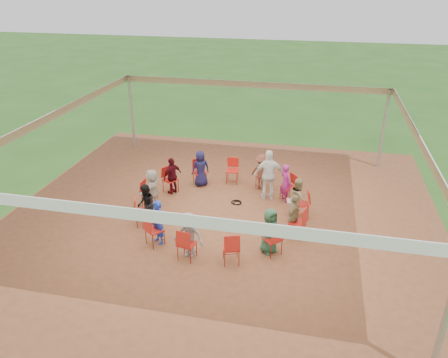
% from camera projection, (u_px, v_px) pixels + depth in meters
% --- Properties ---
extents(ground, '(80.00, 80.00, 0.00)m').
position_uv_depth(ground, '(222.00, 216.00, 13.36)').
color(ground, '#26531A').
rests_on(ground, ground).
extents(dirt_patch, '(13.00, 13.00, 0.00)m').
position_uv_depth(dirt_patch, '(222.00, 216.00, 13.36)').
color(dirt_patch, brown).
rests_on(dirt_patch, ground).
extents(tent, '(10.33, 10.33, 3.00)m').
position_uv_depth(tent, '(222.00, 143.00, 12.35)').
color(tent, '#B2B2B7').
rests_on(tent, ground).
extents(chair_0, '(0.51, 0.50, 0.90)m').
position_uv_depth(chair_0, '(302.00, 204.00, 13.12)').
color(chair_0, red).
rests_on(chair_0, ground).
extents(chair_1, '(0.61, 0.60, 0.90)m').
position_uv_depth(chair_1, '(288.00, 187.00, 14.13)').
color(chair_1, red).
rests_on(chair_1, ground).
extents(chair_2, '(0.56, 0.57, 0.90)m').
position_uv_depth(chair_2, '(263.00, 176.00, 14.92)').
color(chair_2, red).
rests_on(chair_2, ground).
extents(chair_3, '(0.45, 0.47, 0.90)m').
position_uv_depth(chair_3, '(232.00, 171.00, 15.31)').
color(chair_3, red).
rests_on(chair_3, ground).
extents(chair_4, '(0.59, 0.60, 0.90)m').
position_uv_depth(chair_4, '(200.00, 172.00, 15.21)').
color(chair_4, red).
rests_on(chair_4, ground).
extents(chair_5, '(0.59, 0.58, 0.90)m').
position_uv_depth(chair_5, '(170.00, 180.00, 14.64)').
color(chair_5, red).
rests_on(chair_5, ground).
extents(chair_6, '(0.46, 0.44, 0.90)m').
position_uv_depth(chair_6, '(149.00, 193.00, 13.74)').
color(chair_6, red).
rests_on(chair_6, ground).
extents(chair_7, '(0.58, 0.57, 0.90)m').
position_uv_depth(chair_7, '(142.00, 211.00, 12.70)').
color(chair_7, red).
rests_on(chair_7, ground).
extents(chair_8, '(0.60, 0.60, 0.90)m').
position_uv_depth(chair_8, '(155.00, 230.00, 11.77)').
color(chair_8, red).
rests_on(chair_8, ground).
extents(chair_9, '(0.49, 0.50, 0.90)m').
position_uv_depth(chair_9, '(187.00, 244.00, 11.17)').
color(chair_9, red).
rests_on(chair_9, ground).
extents(chair_10, '(0.54, 0.55, 0.90)m').
position_uv_depth(chair_10, '(231.00, 248.00, 11.02)').
color(chair_10, red).
rests_on(chair_10, ground).
extents(chair_11, '(0.61, 0.61, 0.90)m').
position_uv_depth(chair_11, '(272.00, 239.00, 11.36)').
color(chair_11, red).
rests_on(chair_11, ground).
extents(chair_12, '(0.54, 0.53, 0.90)m').
position_uv_depth(chair_12, '(297.00, 223.00, 12.12)').
color(chair_12, red).
rests_on(chair_12, ground).
extents(person_seated_0, '(0.47, 0.68, 1.27)m').
position_uv_depth(person_seated_0, '(298.00, 198.00, 13.04)').
color(person_seated_0, '#968158').
rests_on(person_seated_0, ground).
extents(person_seated_1, '(0.53, 0.55, 1.27)m').
position_uv_depth(person_seated_1, '(286.00, 183.00, 14.00)').
color(person_seated_1, '#9A1E77').
rests_on(person_seated_1, ground).
extents(person_seated_2, '(0.92, 0.70, 1.27)m').
position_uv_depth(person_seated_2, '(262.00, 172.00, 14.75)').
color(person_seated_2, brown).
rests_on(person_seated_2, ground).
extents(person_seated_3, '(0.71, 0.62, 1.27)m').
position_uv_depth(person_seated_3, '(201.00, 168.00, 15.03)').
color(person_seated_3, '#151439').
rests_on(person_seated_3, ground).
extents(person_seated_4, '(0.71, 0.84, 1.27)m').
position_uv_depth(person_seated_4, '(172.00, 176.00, 14.49)').
color(person_seated_4, '#3B070F').
rests_on(person_seated_4, ground).
extents(person_seated_5, '(0.49, 1.20, 1.27)m').
position_uv_depth(person_seated_5, '(152.00, 188.00, 13.63)').
color(person_seated_5, beige).
rests_on(person_seated_5, ground).
extents(person_seated_6, '(0.58, 0.71, 1.27)m').
position_uv_depth(person_seated_6, '(146.00, 205.00, 12.64)').
color(person_seated_6, black).
rests_on(person_seated_6, ground).
extents(person_seated_7, '(0.55, 0.52, 1.27)m').
position_uv_depth(person_seated_7, '(158.00, 222.00, 11.76)').
color(person_seated_7, '#1C32A2').
rests_on(person_seated_7, ground).
extents(person_seated_8, '(0.88, 0.54, 1.27)m').
position_uv_depth(person_seated_8, '(189.00, 235.00, 11.19)').
color(person_seated_8, slate).
rests_on(person_seated_8, ground).
extents(person_seated_9, '(0.68, 0.69, 1.27)m').
position_uv_depth(person_seated_9, '(270.00, 231.00, 11.37)').
color(person_seated_9, '#285238').
rests_on(person_seated_9, ground).
extents(person_seated_10, '(0.58, 0.82, 1.27)m').
position_uv_depth(person_seated_10, '(294.00, 216.00, 12.09)').
color(person_seated_10, '#968158').
rests_on(person_seated_10, ground).
extents(standing_person, '(1.09, 0.74, 1.69)m').
position_uv_depth(standing_person, '(269.00, 175.00, 14.04)').
color(standing_person, white).
rests_on(standing_person, ground).
extents(cable_coil, '(0.39, 0.39, 0.03)m').
position_uv_depth(cable_coil, '(237.00, 203.00, 14.09)').
color(cable_coil, black).
rests_on(cable_coil, ground).
extents(laptop, '(0.31, 0.37, 0.22)m').
position_uv_depth(laptop, '(293.00, 199.00, 13.06)').
color(laptop, '#B7B7BC').
rests_on(laptop, ground).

